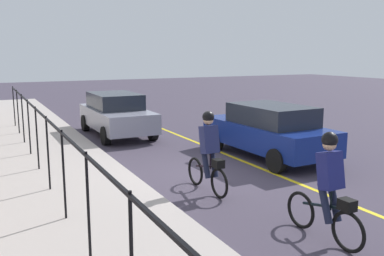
% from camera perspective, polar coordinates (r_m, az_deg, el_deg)
% --- Properties ---
extents(ground_plane, '(80.00, 80.00, 0.00)m').
position_cam_1_polar(ground_plane, '(10.84, 1.87, -6.29)').
color(ground_plane, '#403848').
extents(lane_line_centre, '(36.00, 0.12, 0.01)m').
position_cam_1_polar(lane_line_centre, '(11.67, 8.81, -5.21)').
color(lane_line_centre, yellow).
rests_on(lane_line_centre, ground).
extents(sidewalk, '(40.00, 3.20, 0.15)m').
position_cam_1_polar(sidewalk, '(9.73, -16.17, -8.16)').
color(sidewalk, '#AFA49F').
rests_on(sidewalk, ground).
extents(iron_fence, '(16.52, 0.04, 1.60)m').
position_cam_1_polar(iron_fence, '(10.34, -19.74, -0.11)').
color(iron_fence, black).
rests_on(iron_fence, sidewalk).
extents(cyclist_lead, '(1.71, 0.37, 1.83)m').
position_cam_1_polar(cyclist_lead, '(9.25, 2.28, -3.31)').
color(cyclist_lead, black).
rests_on(cyclist_lead, ground).
extents(cyclist_follow, '(1.71, 0.37, 1.83)m').
position_cam_1_polar(cyclist_follow, '(7.20, 17.97, -7.69)').
color(cyclist_follow, black).
rests_on(cyclist_follow, ground).
extents(patrol_sedan, '(4.45, 2.02, 1.58)m').
position_cam_1_polar(patrol_sedan, '(12.63, 10.24, -0.26)').
color(patrol_sedan, navy).
rests_on(patrol_sedan, ground).
extents(parked_sedan_rear, '(4.40, 1.92, 1.58)m').
position_cam_1_polar(parked_sedan_rear, '(16.10, -10.22, 1.93)').
color(parked_sedan_rear, '#8B8C9F').
rests_on(parked_sedan_rear, ground).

